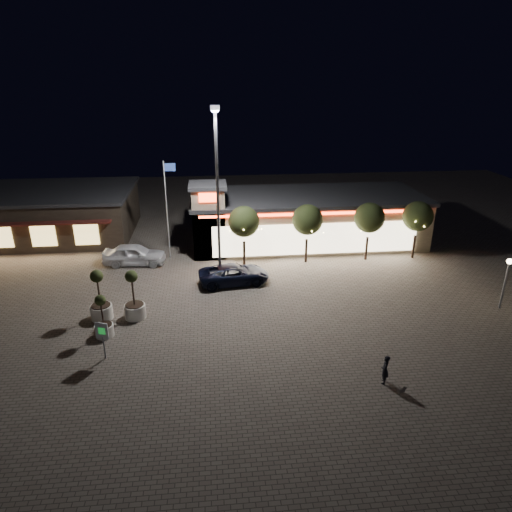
{
  "coord_description": "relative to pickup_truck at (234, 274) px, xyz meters",
  "views": [
    {
      "loc": [
        1.51,
        -22.56,
        14.29
      ],
      "look_at": [
        4.43,
        6.0,
        2.7
      ],
      "focal_mm": 32.0,
      "sensor_mm": 36.0,
      "label": 1
    }
  ],
  "objects": [
    {
      "name": "pedestrian",
      "position": [
        6.71,
        -12.26,
        0.06
      ],
      "size": [
        0.57,
        0.66,
        1.53
      ],
      "primitive_type": "imported",
      "rotation": [
        0.0,
        0.0,
        -2.02
      ],
      "color": "black",
      "rests_on": "ground"
    },
    {
      "name": "restaurant_building",
      "position": [
        -16.99,
        12.41,
        1.45
      ],
      "size": [
        16.4,
        11.0,
        4.3
      ],
      "color": "#382D23",
      "rests_on": "ground"
    },
    {
      "name": "flagpole",
      "position": [
        -4.89,
        5.44,
        4.04
      ],
      "size": [
        0.95,
        0.1,
        8.0
      ],
      "color": "white",
      "rests_on": "ground"
    },
    {
      "name": "string_tree_b",
      "position": [
        6.01,
        3.44,
        2.85
      ],
      "size": [
        2.42,
        2.42,
        4.79
      ],
      "color": "#332319",
      "rests_on": "ground"
    },
    {
      "name": "pickup_truck",
      "position": [
        0.0,
        0.0,
        0.0
      ],
      "size": [
        5.34,
        2.97,
        1.41
      ],
      "primitive_type": "imported",
      "rotation": [
        0.0,
        0.0,
        1.7
      ],
      "color": "black",
      "rests_on": "ground"
    },
    {
      "name": "string_tree_a",
      "position": [
        1.01,
        3.44,
        2.85
      ],
      "size": [
        2.42,
        2.42,
        4.79
      ],
      "color": "#332319",
      "rests_on": "ground"
    },
    {
      "name": "dog",
      "position": [
        7.29,
        -13.17,
        -0.46
      ],
      "size": [
        0.47,
        0.28,
        0.25
      ],
      "color": "#59514C",
      "rests_on": "ground"
    },
    {
      "name": "floodlight_pole",
      "position": [
        -0.99,
        0.44,
        6.31
      ],
      "size": [
        0.6,
        0.4,
        12.38
      ],
      "color": "gray",
      "rests_on": "ground"
    },
    {
      "name": "planter_mid",
      "position": [
        -7.92,
        -6.39,
        0.11
      ],
      "size": [
        1.07,
        1.07,
        2.64
      ],
      "color": "white",
      "rests_on": "ground"
    },
    {
      "name": "string_tree_c",
      "position": [
        11.01,
        3.44,
        2.85
      ],
      "size": [
        2.42,
        2.42,
        4.79
      ],
      "color": "#332319",
      "rests_on": "ground"
    },
    {
      "name": "planter_left",
      "position": [
        -8.49,
        -4.3,
        0.31
      ],
      "size": [
        1.34,
        1.34,
        3.29
      ],
      "color": "white",
      "rests_on": "ground"
    },
    {
      "name": "lamp_post_east",
      "position": [
        17.01,
        -5.56,
        1.75
      ],
      "size": [
        0.36,
        0.36,
        3.48
      ],
      "color": "gray",
      "rests_on": "ground"
    },
    {
      "name": "valet_sign",
      "position": [
        -7.43,
        -8.72,
        0.81
      ],
      "size": [
        0.7,
        0.28,
        2.17
      ],
      "color": "gray",
      "rests_on": "ground"
    },
    {
      "name": "retail_building",
      "position": [
        6.52,
        8.26,
        1.5
      ],
      "size": [
        20.4,
        8.4,
        6.1
      ],
      "color": "tan",
      "rests_on": "ground"
    },
    {
      "name": "planter_right",
      "position": [
        -6.44,
        -4.39,
        0.28
      ],
      "size": [
        1.31,
        1.31,
        3.21
      ],
      "color": "white",
      "rests_on": "ground"
    },
    {
      "name": "white_sedan",
      "position": [
        -7.69,
        4.35,
        0.13
      ],
      "size": [
        5.01,
        2.28,
        1.67
      ],
      "primitive_type": "imported",
      "rotation": [
        0.0,
        0.0,
        1.51
      ],
      "color": "white",
      "rests_on": "ground"
    },
    {
      "name": "string_tree_d",
      "position": [
        15.01,
        3.44,
        2.85
      ],
      "size": [
        2.42,
        2.42,
        4.79
      ],
      "color": "#332319",
      "rests_on": "ground"
    },
    {
      "name": "ground",
      "position": [
        -2.99,
        -7.56,
        -0.71
      ],
      "size": [
        90.0,
        90.0,
        0.0
      ],
      "primitive_type": "plane",
      "color": "#62584F",
      "rests_on": "ground"
    }
  ]
}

